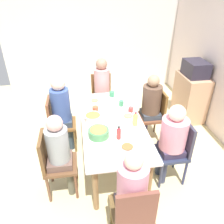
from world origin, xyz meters
TOP-DOWN VIEW (x-y plane):
  - ground_plane at (0.00, 0.00)m, footprint 6.55×6.55m
  - wall_left at (-2.79, 0.00)m, footprint 0.12×4.17m
  - dining_table at (0.00, 0.00)m, footprint 1.85×0.85m
  - chair_0 at (1.30, 0.00)m, footprint 0.40×0.40m
  - person_0 at (1.21, 0.00)m, footprint 0.30×0.30m
  - chair_1 at (0.46, -0.80)m, footprint 0.40×0.40m
  - person_1 at (0.46, -0.71)m, footprint 0.30×0.30m
  - chair_2 at (-0.46, -0.80)m, footprint 0.40×0.40m
  - person_2 at (-0.46, -0.71)m, footprint 0.30×0.30m
  - chair_3 at (-0.46, 0.80)m, footprint 0.40×0.40m
  - person_3 at (-0.46, 0.71)m, footprint 0.31×0.31m
  - chair_4 at (-1.30, 0.00)m, footprint 0.40×0.40m
  - person_4 at (-1.21, 0.00)m, footprint 0.30×0.30m
  - chair_5 at (0.46, 0.80)m, footprint 0.40×0.40m
  - person_5 at (0.46, 0.71)m, footprint 0.34×0.34m
  - plate_0 at (-0.07, 0.25)m, footprint 0.25×0.25m
  - plate_1 at (0.61, 0.09)m, footprint 0.25×0.25m
  - plate_2 at (-0.62, -0.19)m, footprint 0.22×0.22m
  - bowl_0 at (0.32, -0.22)m, footprint 0.27×0.27m
  - bowl_1 at (-0.07, -0.26)m, footprint 0.25×0.25m
  - cup_0 at (-0.21, 0.32)m, footprint 0.11×0.07m
  - cup_1 at (-0.29, -0.21)m, footprint 0.13×0.09m
  - cup_2 at (-0.76, 0.12)m, footprint 0.12×0.09m
  - cup_3 at (-0.42, 0.21)m, footprint 0.11×0.07m
  - bottle_0 at (0.41, 0.02)m, footprint 0.05×0.05m
  - bottle_1 at (0.15, 0.30)m, footprint 0.07×0.07m
  - side_cabinet at (-1.04, 1.72)m, footprint 0.70×0.44m
  - microwave at (-1.04, 1.72)m, footprint 0.48×0.36m

SIDE VIEW (x-z plane):
  - ground_plane at x=0.00m, z-range 0.00..0.00m
  - side_cabinet at x=-1.04m, z-range 0.00..0.90m
  - chair_0 at x=1.30m, z-range 0.06..0.96m
  - chair_1 at x=0.46m, z-range 0.06..0.96m
  - chair_2 at x=-0.46m, z-range 0.06..0.96m
  - chair_3 at x=-0.46m, z-range 0.06..0.96m
  - chair_4 at x=-1.30m, z-range 0.06..0.96m
  - chair_5 at x=0.46m, z-range 0.06..0.96m
  - dining_table at x=0.00m, z-range 0.28..1.01m
  - person_1 at x=0.46m, z-range 0.11..1.27m
  - person_0 at x=1.21m, z-range 0.11..1.31m
  - person_5 at x=0.46m, z-range 0.13..1.30m
  - person_3 at x=-0.46m, z-range 0.12..1.31m
  - plate_0 at x=-0.07m, z-range 0.72..0.76m
  - plate_1 at x=0.61m, z-range 0.72..0.76m
  - plate_2 at x=-0.62m, z-range 0.72..0.76m
  - person_4 at x=-1.21m, z-range 0.12..1.37m
  - person_2 at x=-0.46m, z-range 0.12..1.38m
  - cup_0 at x=-0.21m, z-range 0.73..0.80m
  - cup_3 at x=-0.42m, z-range 0.73..0.81m
  - cup_2 at x=-0.76m, z-range 0.73..0.82m
  - cup_1 at x=-0.29m, z-range 0.73..0.82m
  - bowl_1 at x=-0.07m, z-range 0.73..0.83m
  - bowl_0 at x=0.32m, z-range 0.73..0.85m
  - bottle_0 at x=0.41m, z-range 0.72..0.91m
  - bottle_1 at x=0.15m, z-range 0.72..0.93m
  - microwave at x=-1.04m, z-range 0.90..1.18m
  - wall_left at x=-2.79m, z-range 0.00..2.60m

